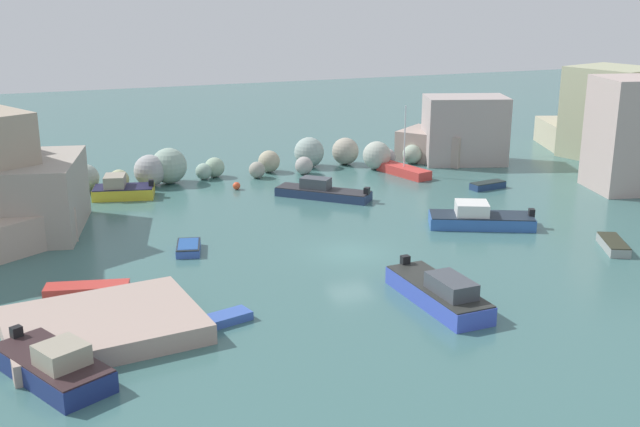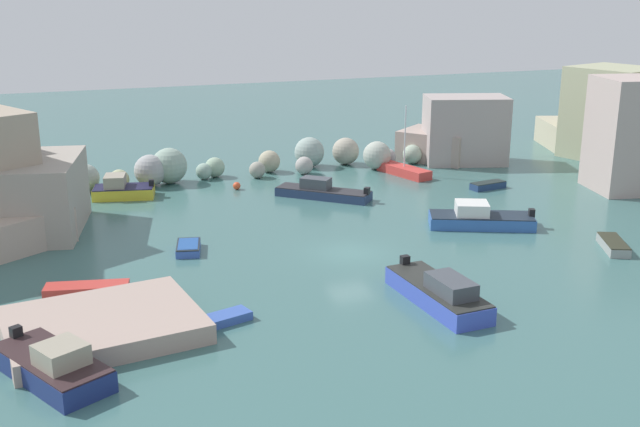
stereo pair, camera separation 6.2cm
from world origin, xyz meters
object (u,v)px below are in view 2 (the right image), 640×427
at_px(moored_boat_4, 122,189).
at_px(channel_buoy, 237,186).
at_px(stone_dock, 103,325).
at_px(moored_boat_11, 220,320).
at_px(moored_boat_0, 488,185).
at_px(moored_boat_10, 87,290).
at_px(moored_boat_9, 404,170).
at_px(moored_boat_1, 32,227).
at_px(moored_boat_8, 188,247).
at_px(moored_boat_2, 439,292).
at_px(moored_boat_5, 479,218).
at_px(moored_boat_6, 322,191).
at_px(moored_boat_7, 613,245).
at_px(moored_boat_3, 53,365).

bearing_deg(moored_boat_4, channel_buoy, -172.27).
bearing_deg(stone_dock, moored_boat_11, -7.91).
xyz_separation_m(moored_boat_0, moored_boat_10, (-30.28, -11.12, 0.03)).
xyz_separation_m(moored_boat_9, moored_boat_11, (-20.81, -22.91, -0.18)).
bearing_deg(moored_boat_1, moored_boat_11, -151.46).
bearing_deg(moored_boat_8, moored_boat_2, 52.97).
relative_size(moored_boat_0, moored_boat_10, 0.68).
bearing_deg(moored_boat_4, moored_boat_5, 156.00).
distance_m(moored_boat_6, moored_boat_10, 21.89).
bearing_deg(moored_boat_7, moored_boat_11, -59.39).
bearing_deg(moored_boat_11, moored_boat_0, 18.03).
relative_size(channel_buoy, moored_boat_10, 0.14).
bearing_deg(moored_boat_2, moored_boat_4, -157.47).
distance_m(moored_boat_1, moored_boat_5, 28.04).
xyz_separation_m(channel_buoy, moored_boat_4, (-8.40, 0.70, 0.32)).
xyz_separation_m(stone_dock, moored_boat_10, (-0.33, 4.87, -0.16)).
xyz_separation_m(moored_boat_5, moored_boat_8, (-18.47, 1.73, -0.31)).
xyz_separation_m(moored_boat_0, moored_boat_2, (-14.35, -18.28, 0.36)).
bearing_deg(moored_boat_11, moored_boat_6, 41.28).
bearing_deg(moored_boat_1, channel_buoy, -62.36).
height_order(moored_boat_7, moored_boat_8, moored_boat_7).
xyz_separation_m(moored_boat_1, moored_boat_5, (26.92, -7.84, -0.08)).
relative_size(moored_boat_1, moored_boat_2, 0.80).
height_order(moored_boat_3, moored_boat_7, moored_boat_3).
height_order(moored_boat_6, moored_boat_9, moored_boat_9).
height_order(moored_boat_10, moored_boat_11, moored_boat_10).
height_order(moored_boat_7, moored_boat_10, moored_boat_10).
xyz_separation_m(moored_boat_5, moored_boat_7, (4.97, -6.64, -0.28)).
distance_m(moored_boat_2, moored_boat_7, 14.03).
distance_m(moored_boat_8, moored_boat_9, 23.78).
distance_m(moored_boat_1, moored_boat_7, 35.03).
distance_m(stone_dock, moored_boat_0, 33.96).
bearing_deg(moored_boat_9, moored_boat_6, -79.62).
bearing_deg(channel_buoy, moored_boat_10, -124.87).
bearing_deg(moored_boat_7, moored_boat_10, -71.07).
bearing_deg(moored_boat_0, moored_boat_1, 171.95).
distance_m(moored_boat_3, moored_boat_7, 31.75).
distance_m(moored_boat_5, moored_boat_7, 8.30).
relative_size(channel_buoy, moored_boat_3, 0.09).
distance_m(moored_boat_6, moored_boat_11, 22.26).
relative_size(channel_buoy, moored_boat_6, 0.09).
height_order(moored_boat_0, moored_boat_7, moored_boat_7).
xyz_separation_m(moored_boat_2, moored_boat_6, (1.58, 20.28, -0.15)).
height_order(stone_dock, moored_boat_11, stone_dock).
height_order(moored_boat_8, moored_boat_9, moored_boat_9).
height_order(moored_boat_0, moored_boat_3, moored_boat_3).
bearing_deg(moored_boat_7, moored_boat_3, -55.48).
distance_m(moored_boat_3, moored_boat_10, 8.58).
bearing_deg(stone_dock, moored_boat_0, 28.09).
height_order(moored_boat_0, moored_boat_11, moored_boat_0).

